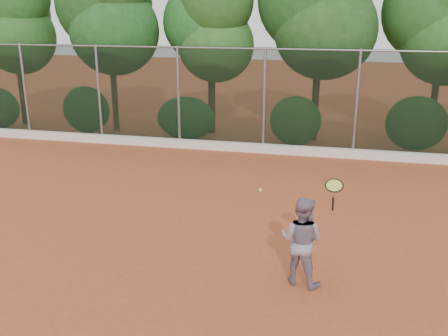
# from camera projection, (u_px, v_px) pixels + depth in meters

# --- Properties ---
(ground) EXTENTS (80.00, 80.00, 0.00)m
(ground) POSITION_uv_depth(u_px,v_px,m) (214.00, 237.00, 10.70)
(ground) COLOR #AB4D28
(ground) RESTS_ON ground
(concrete_curb) EXTENTS (24.00, 0.20, 0.30)m
(concrete_curb) POSITION_uv_depth(u_px,v_px,m) (262.00, 148.00, 16.99)
(concrete_curb) COLOR silver
(concrete_curb) RESTS_ON ground
(tennis_player) EXTENTS (0.93, 0.81, 1.62)m
(tennis_player) POSITION_uv_depth(u_px,v_px,m) (301.00, 241.00, 8.70)
(tennis_player) COLOR gray
(tennis_player) RESTS_ON ground
(chainlink_fence) EXTENTS (24.09, 0.09, 3.50)m
(chainlink_fence) POSITION_uv_depth(u_px,v_px,m) (264.00, 98.00, 16.64)
(chainlink_fence) COLOR black
(chainlink_fence) RESTS_ON ground
(foliage_backdrop) EXTENTS (23.70, 3.63, 7.55)m
(foliage_backdrop) POSITION_uv_depth(u_px,v_px,m) (259.00, 17.00, 17.82)
(foliage_backdrop) COLOR #49341C
(foliage_backdrop) RESTS_ON ground
(tennis_racket) EXTENTS (0.32, 0.30, 0.58)m
(tennis_racket) POSITION_uv_depth(u_px,v_px,m) (334.00, 188.00, 8.19)
(tennis_racket) COLOR black
(tennis_racket) RESTS_ON ground
(tennis_ball_in_flight) EXTENTS (0.07, 0.07, 0.07)m
(tennis_ball_in_flight) POSITION_uv_depth(u_px,v_px,m) (260.00, 190.00, 8.56)
(tennis_ball_in_flight) COLOR #CBD430
(tennis_ball_in_flight) RESTS_ON ground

